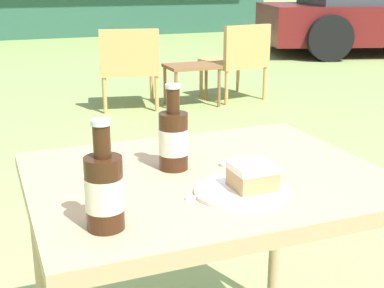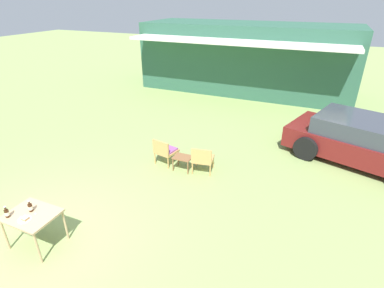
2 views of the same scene
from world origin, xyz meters
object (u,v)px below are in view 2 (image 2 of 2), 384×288
at_px(wicker_chair_plain, 202,158).
at_px(garden_side_table, 183,159).
at_px(wicker_chair_cushioned, 165,150).
at_px(cola_bottle_far, 7,213).
at_px(patio_table, 32,217).
at_px(cola_bottle_near, 30,207).
at_px(parked_car, 363,141).
at_px(cake_on_plate, 25,219).

relative_size(wicker_chair_plain, garden_side_table, 1.55).
xyz_separation_m(wicker_chair_cushioned, cola_bottle_far, (-1.08, -3.83, 0.36)).
bearing_deg(patio_table, cola_bottle_near, 135.08).
distance_m(parked_car, garden_side_table, 5.00).
relative_size(patio_table, cake_on_plate, 4.03).
bearing_deg(wicker_chair_plain, parked_car, -158.02).
distance_m(parked_car, wicker_chair_cushioned, 5.46).
relative_size(patio_table, cola_bottle_far, 3.97).
bearing_deg(wicker_chair_plain, patio_table, 52.63).
bearing_deg(patio_table, wicker_chair_cushioned, 78.01).
distance_m(cake_on_plate, cola_bottle_near, 0.25).
bearing_deg(patio_table, cola_bottle_far, -145.38).
relative_size(cake_on_plate, cola_bottle_far, 0.98).
xyz_separation_m(wicker_chair_cushioned, cake_on_plate, (-0.73, -3.77, 0.30)).
bearing_deg(cola_bottle_far, garden_side_table, 65.95).
relative_size(wicker_chair_cushioned, wicker_chair_plain, 1.00).
relative_size(wicker_chair_plain, cola_bottle_far, 3.34).
distance_m(patio_table, cola_bottle_far, 0.41).
bearing_deg(wicker_chair_cushioned, cola_bottle_far, 85.86).
bearing_deg(garden_side_table, parked_car, 29.42).
bearing_deg(patio_table, garden_side_table, 68.94).
xyz_separation_m(parked_car, patio_table, (-5.70, -5.96, 0.02)).
relative_size(wicker_chair_cushioned, cake_on_plate, 3.40).
xyz_separation_m(patio_table, cola_bottle_near, (-0.07, 0.07, 0.15)).
relative_size(cake_on_plate, cola_bottle_near, 0.98).
relative_size(parked_car, patio_table, 4.89).
height_order(parked_car, cola_bottle_near, parked_car).
xyz_separation_m(garden_side_table, cake_on_plate, (-1.31, -3.66, 0.38)).
bearing_deg(wicker_chair_plain, cola_bottle_near, 51.37).
bearing_deg(cake_on_plate, patio_table, 103.76).
bearing_deg(wicker_chair_plain, wicker_chair_cushioned, -10.91).
bearing_deg(cola_bottle_far, patio_table, 34.62).
distance_m(garden_side_table, patio_table, 3.77).
relative_size(parked_car, cake_on_plate, 19.74).
bearing_deg(garden_side_table, wicker_chair_plain, 9.26).
bearing_deg(cola_bottle_near, wicker_chair_cushioned, 76.79).
height_order(patio_table, cake_on_plate, cake_on_plate).
bearing_deg(cake_on_plate, cola_bottle_far, -170.07).
distance_m(patio_table, cake_on_plate, 0.18).
bearing_deg(cola_bottle_far, cake_on_plate, 9.93).
bearing_deg(wicker_chair_cushioned, garden_side_table, -178.90).
xyz_separation_m(patio_table, cola_bottle_far, (-0.31, -0.21, 0.15)).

